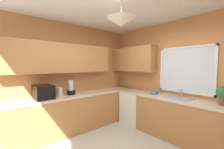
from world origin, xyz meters
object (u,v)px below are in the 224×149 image
(sink_assembly, at_px, (179,98))
(potted_plant, at_px, (223,94))
(dishwasher, at_px, (134,108))
(microwave, at_px, (43,92))
(kettle, at_px, (60,92))
(blender_appliance, at_px, (71,88))
(bowl, at_px, (154,92))

(sink_assembly, xyz_separation_m, potted_plant, (0.77, 0.04, 0.20))
(dishwasher, xyz_separation_m, potted_plant, (1.99, 0.08, 0.69))
(dishwasher, relative_size, sink_assembly, 1.58)
(microwave, height_order, kettle, microwave)
(sink_assembly, distance_m, potted_plant, 0.80)
(microwave, relative_size, blender_appliance, 1.33)
(microwave, bearing_deg, blender_appliance, 90.00)
(blender_appliance, bearing_deg, kettle, -85.99)
(kettle, bearing_deg, potted_plant, 36.44)
(kettle, distance_m, sink_assembly, 2.66)
(kettle, relative_size, bowl, 1.02)
(microwave, relative_size, potted_plant, 1.37)
(bowl, bearing_deg, microwave, -119.56)
(bowl, distance_m, blender_appliance, 2.05)
(sink_assembly, relative_size, bowl, 2.67)
(microwave, relative_size, sink_assembly, 0.87)
(dishwasher, relative_size, bowl, 4.20)
(sink_assembly, bearing_deg, kettle, -134.36)
(kettle, height_order, potted_plant, potted_plant)
(kettle, xyz_separation_m, bowl, (1.25, 1.89, -0.06))
(kettle, bearing_deg, bowl, 56.58)
(microwave, height_order, bowl, microwave)
(kettle, distance_m, blender_appliance, 0.29)
(dishwasher, height_order, potted_plant, potted_plant)
(microwave, distance_m, blender_appliance, 0.63)
(bowl, xyz_separation_m, blender_appliance, (-1.27, -1.61, 0.12))
(dishwasher, distance_m, potted_plant, 2.11)
(dishwasher, height_order, microwave, microwave)
(bowl, bearing_deg, dishwasher, -177.18)
(blender_appliance, bearing_deg, microwave, -90.00)
(dishwasher, relative_size, kettle, 4.12)
(dishwasher, distance_m, blender_appliance, 1.83)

